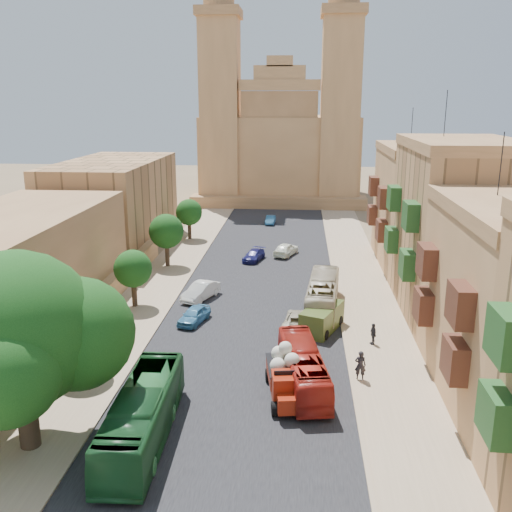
# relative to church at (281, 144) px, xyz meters

# --- Properties ---
(ground) EXTENTS (260.00, 260.00, 0.00)m
(ground) POSITION_rel_church_xyz_m (0.00, -78.61, -9.52)
(ground) COLOR brown
(road_surface) EXTENTS (14.00, 140.00, 0.01)m
(road_surface) POSITION_rel_church_xyz_m (0.00, -48.61, -9.51)
(road_surface) COLOR black
(road_surface) RESTS_ON ground
(sidewalk_east) EXTENTS (5.00, 140.00, 0.01)m
(sidewalk_east) POSITION_rel_church_xyz_m (9.50, -48.61, -9.51)
(sidewalk_east) COLOR tan
(sidewalk_east) RESTS_ON ground
(sidewalk_west) EXTENTS (5.00, 140.00, 0.01)m
(sidewalk_west) POSITION_rel_church_xyz_m (-9.50, -48.61, -9.51)
(sidewalk_west) COLOR tan
(sidewalk_west) RESTS_ON ground
(kerb_east) EXTENTS (0.25, 140.00, 0.12)m
(kerb_east) POSITION_rel_church_xyz_m (7.00, -48.61, -9.46)
(kerb_east) COLOR tan
(kerb_east) RESTS_ON ground
(kerb_west) EXTENTS (0.25, 140.00, 0.12)m
(kerb_west) POSITION_rel_church_xyz_m (-7.00, -48.61, -9.46)
(kerb_west) COLOR tan
(kerb_west) RESTS_ON ground
(townhouse_c) EXTENTS (9.00, 14.00, 17.40)m
(townhouse_c) POSITION_rel_church_xyz_m (15.95, -53.61, -2.61)
(townhouse_c) COLOR tan
(townhouse_c) RESTS_ON ground
(townhouse_d) EXTENTS (9.00, 14.00, 15.90)m
(townhouse_d) POSITION_rel_church_xyz_m (15.95, -39.61, -3.36)
(townhouse_d) COLOR #B07F4F
(townhouse_d) RESTS_ON ground
(west_wall) EXTENTS (1.00, 40.00, 1.80)m
(west_wall) POSITION_rel_church_xyz_m (-12.50, -58.61, -8.62)
(west_wall) COLOR #B07F4F
(west_wall) RESTS_ON ground
(west_building_low) EXTENTS (10.00, 28.00, 8.40)m
(west_building_low) POSITION_rel_church_xyz_m (-18.00, -60.61, -5.32)
(west_building_low) COLOR #9C6F44
(west_building_low) RESTS_ON ground
(west_building_mid) EXTENTS (10.00, 22.00, 10.00)m
(west_building_mid) POSITION_rel_church_xyz_m (-18.00, -34.61, -4.52)
(west_building_mid) COLOR tan
(west_building_mid) RESTS_ON ground
(church) EXTENTS (28.00, 22.50, 36.30)m
(church) POSITION_rel_church_xyz_m (0.00, 0.00, 0.00)
(church) COLOR #B07F4F
(church) RESTS_ON ground
(ficus_tree) EXTENTS (9.98, 9.18, 9.98)m
(ficus_tree) POSITION_rel_church_xyz_m (-9.41, -74.61, -3.61)
(ficus_tree) COLOR #392A1C
(ficus_tree) RESTS_ON ground
(street_tree_a) EXTENTS (3.35, 3.35, 5.15)m
(street_tree_a) POSITION_rel_church_xyz_m (-10.00, -66.61, -6.07)
(street_tree_a) COLOR #392A1C
(street_tree_a) RESTS_ON ground
(street_tree_b) EXTENTS (3.14, 3.14, 4.82)m
(street_tree_b) POSITION_rel_church_xyz_m (-10.00, -54.61, -6.29)
(street_tree_b) COLOR #392A1C
(street_tree_b) RESTS_ON ground
(street_tree_c) EXTENTS (3.55, 3.55, 5.46)m
(street_tree_c) POSITION_rel_church_xyz_m (-10.00, -42.61, -5.85)
(street_tree_c) COLOR #392A1C
(street_tree_c) RESTS_ON ground
(street_tree_d) EXTENTS (3.23, 3.23, 4.97)m
(street_tree_d) POSITION_rel_church_xyz_m (-10.00, -30.61, -6.19)
(street_tree_d) COLOR #392A1C
(street_tree_d) RESTS_ON ground
(red_truck) EXTENTS (2.76, 5.51, 3.09)m
(red_truck) POSITION_rel_church_xyz_m (3.05, -68.77, -8.16)
(red_truck) COLOR maroon
(red_truck) RESTS_ON ground
(olive_pickup) EXTENTS (3.52, 4.86, 1.84)m
(olive_pickup) POSITION_rel_church_xyz_m (5.40, -58.61, -8.62)
(olive_pickup) COLOR #445520
(olive_pickup) RESTS_ON ground
(bus_green_north) EXTENTS (2.70, 10.32, 2.86)m
(bus_green_north) POSITION_rel_church_xyz_m (-4.00, -73.73, -8.09)
(bus_green_north) COLOR #1F5C2C
(bus_green_north) RESTS_ON ground
(bus_red_east) EXTENTS (3.34, 8.86, 2.41)m
(bus_red_east) POSITION_rel_church_xyz_m (4.00, -67.37, -8.31)
(bus_red_east) COLOR #B12419
(bus_red_east) RESTS_ON ground
(bus_cream_east) EXTENTS (3.14, 9.85, 2.70)m
(bus_cream_east) POSITION_rel_church_xyz_m (5.60, -54.27, -8.17)
(bus_cream_east) COLOR beige
(bus_cream_east) RESTS_ON ground
(car_blue_a) EXTENTS (2.41, 3.94, 1.25)m
(car_blue_a) POSITION_rel_church_xyz_m (-4.38, -57.91, -8.89)
(car_blue_a) COLOR teal
(car_blue_a) RESTS_ON ground
(car_white_a) EXTENTS (3.03, 4.61, 1.43)m
(car_white_a) POSITION_rel_church_xyz_m (-4.79, -52.48, -8.80)
(car_white_a) COLOR white
(car_white_a) RESTS_ON ground
(car_cream) EXTENTS (2.71, 4.85, 1.28)m
(car_cream) POSITION_rel_church_xyz_m (3.69, -58.34, -8.87)
(car_cream) COLOR #C0B699
(car_cream) RESTS_ON ground
(car_dkblue) EXTENTS (2.53, 4.22, 1.15)m
(car_dkblue) POSITION_rel_church_xyz_m (-1.24, -39.91, -8.94)
(car_dkblue) COLOR #131553
(car_dkblue) RESTS_ON ground
(car_white_b) EXTENTS (3.03, 4.51, 1.43)m
(car_white_b) POSITION_rel_church_xyz_m (2.11, -37.54, -8.80)
(car_white_b) COLOR white
(car_white_b) RESTS_ON ground
(car_blue_b) EXTENTS (1.35, 3.48, 1.13)m
(car_blue_b) POSITION_rel_church_xyz_m (-0.50, -20.91, -8.95)
(car_blue_b) COLOR teal
(car_blue_b) RESTS_ON ground
(pedestrian_a) EXTENTS (0.73, 0.52, 1.88)m
(pedestrian_a) POSITION_rel_church_xyz_m (7.50, -66.26, -8.57)
(pedestrian_a) COLOR black
(pedestrian_a) RESTS_ON ground
(pedestrian_c) EXTENTS (0.60, 0.98, 1.55)m
(pedestrian_c) POSITION_rel_church_xyz_m (8.91, -60.87, -8.74)
(pedestrian_c) COLOR #2D2D32
(pedestrian_c) RESTS_ON ground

